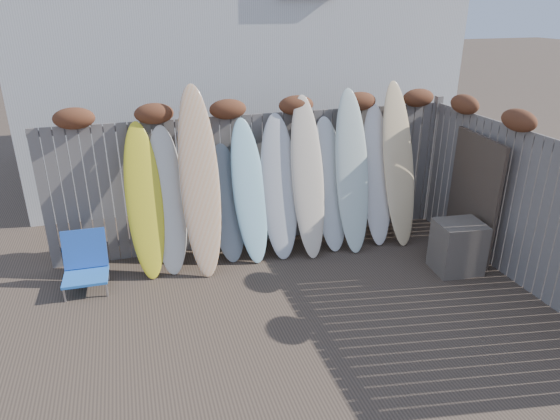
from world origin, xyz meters
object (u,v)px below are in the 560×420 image
object	(u,v)px
beach_chair	(85,263)
lattice_panel	(473,197)
wooden_crate	(458,247)
surfboard_0	(144,201)

from	to	relation	value
beach_chair	lattice_panel	world-z (taller)	lattice_panel
lattice_panel	beach_chair	bearing A→B (deg)	179.43
beach_chair	wooden_crate	xyz separation A→B (m)	(4.89, -1.07, 0.02)
wooden_crate	lattice_panel	world-z (taller)	lattice_panel
wooden_crate	lattice_panel	distance (m)	0.83
beach_chair	surfboard_0	size ratio (longest dim) A/B	0.35
beach_chair	lattice_panel	xyz separation A→B (m)	(5.37, -0.64, 0.55)
wooden_crate	beach_chair	bearing A→B (deg)	167.67
lattice_panel	surfboard_0	distance (m)	4.62
wooden_crate	surfboard_0	bearing A→B (deg)	162.40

